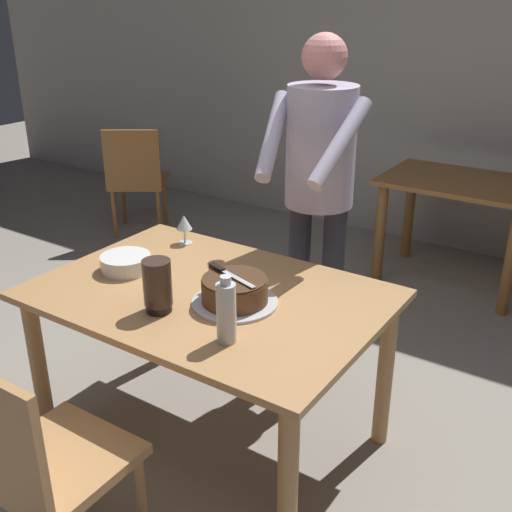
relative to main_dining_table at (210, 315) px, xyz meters
name	(u,v)px	position (x,y,z in m)	size (l,w,h in m)	color
ground_plane	(214,438)	(0.00, 0.00, -0.64)	(14.00, 14.00, 0.00)	gray
back_wall	(451,69)	(0.00, 2.93, 0.71)	(10.00, 0.12, 2.70)	#BCB7AD
main_dining_table	(210,315)	(0.00, 0.00, 0.00)	(1.41, 0.97, 0.75)	tan
cake_on_platter	(235,292)	(0.15, -0.03, 0.16)	(0.34, 0.34, 0.11)	silver
cake_knife	(223,271)	(0.08, -0.01, 0.23)	(0.26, 0.10, 0.02)	silver
plate_stack	(126,263)	(-0.43, -0.04, 0.15)	(0.22, 0.22, 0.07)	white
wine_glass_near	(184,223)	(-0.42, 0.35, 0.21)	(0.08, 0.08, 0.14)	silver
water_bottle	(226,312)	(0.29, -0.27, 0.23)	(0.07, 0.07, 0.25)	silver
hurricane_lamp	(158,286)	(-0.06, -0.24, 0.22)	(0.11, 0.11, 0.21)	black
person_cutting_cake	(319,179)	(0.12, 0.70, 0.44)	(0.46, 0.57, 1.72)	#2D2D38
chair_near_side	(38,460)	(-0.04, -0.86, -0.15)	(0.44, 0.44, 0.90)	tan
background_table	(459,204)	(0.37, 2.23, -0.06)	(1.00, 0.70, 0.74)	#9E6633
background_chair_1	(137,177)	(-2.08, 1.73, -0.15)	(0.61, 0.61, 0.90)	#9E6633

